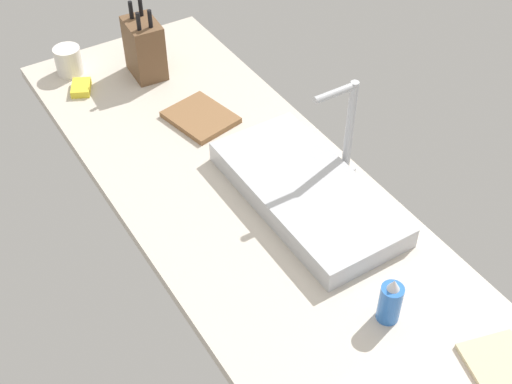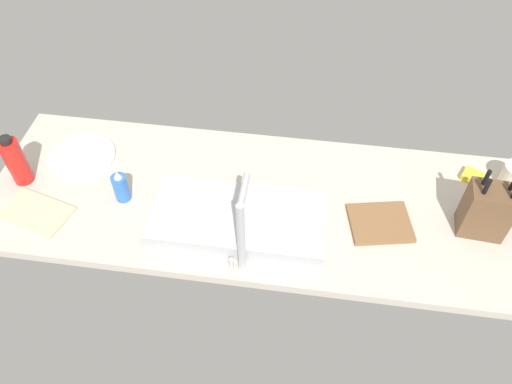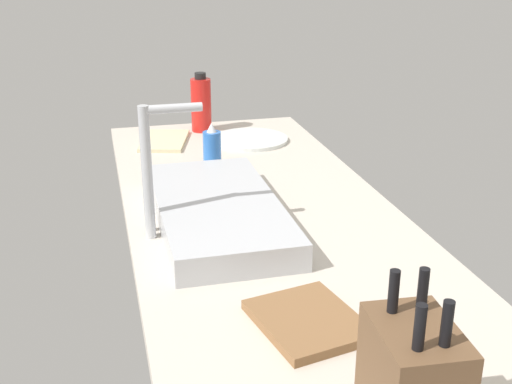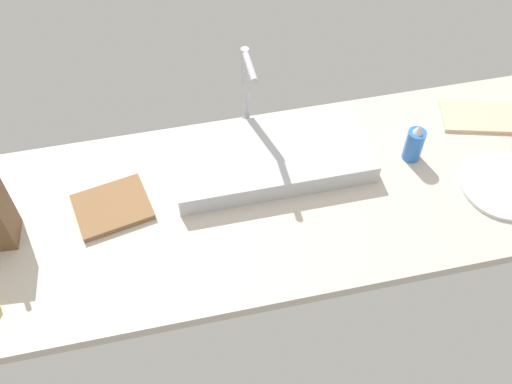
{
  "view_description": "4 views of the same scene",
  "coord_description": "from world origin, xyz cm",
  "px_view_note": "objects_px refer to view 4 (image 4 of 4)",
  "views": [
    {
      "loc": [
        116.65,
        -72.54,
        136.94
      ],
      "look_at": [
        4.84,
        -2.45,
        12.14
      ],
      "focal_mm": 48.39,
      "sensor_mm": 36.0,
      "label": 1
    },
    {
      "loc": [
        -13.4,
        115.48,
        141.28
      ],
      "look_at": [
        2.51,
        3.39,
        11.44
      ],
      "focal_mm": 35.44,
      "sensor_mm": 36.0,
      "label": 2
    },
    {
      "loc": [
        -136.2,
        38.86,
        68.31
      ],
      "look_at": [
        4.34,
        3.64,
        11.96
      ],
      "focal_mm": 46.13,
      "sensor_mm": 36.0,
      "label": 3
    },
    {
      "loc": [
        -22.27,
        -101.86,
        137.58
      ],
      "look_at": [
        -0.49,
        -3.04,
        10.63
      ],
      "focal_mm": 41.2,
      "sensor_mm": 36.0,
      "label": 4
    }
  ],
  "objects_px": {
    "sink_basin": "(270,156)",
    "soap_bottle": "(414,144)",
    "faucet": "(247,87)",
    "dish_towel": "(478,116)",
    "cutting_board": "(112,207)",
    "dinner_plate": "(504,186)"
  },
  "relations": [
    {
      "from": "sink_basin",
      "to": "dinner_plate",
      "type": "relative_size",
      "value": 2.29
    },
    {
      "from": "faucet",
      "to": "soap_bottle",
      "type": "xyz_separation_m",
      "value": [
        0.46,
        -0.22,
        -0.12
      ]
    },
    {
      "from": "sink_basin",
      "to": "dish_towel",
      "type": "height_order",
      "value": "sink_basin"
    },
    {
      "from": "faucet",
      "to": "dish_towel",
      "type": "bearing_deg",
      "value": -7.99
    },
    {
      "from": "sink_basin",
      "to": "dish_towel",
      "type": "bearing_deg",
      "value": 3.77
    },
    {
      "from": "soap_bottle",
      "to": "dinner_plate",
      "type": "height_order",
      "value": "soap_bottle"
    },
    {
      "from": "dinner_plate",
      "to": "cutting_board",
      "type": "bearing_deg",
      "value": 171.61
    },
    {
      "from": "faucet",
      "to": "cutting_board",
      "type": "xyz_separation_m",
      "value": [
        -0.44,
        -0.22,
        -0.17
      ]
    },
    {
      "from": "cutting_board",
      "to": "dish_towel",
      "type": "relative_size",
      "value": 0.87
    },
    {
      "from": "soap_bottle",
      "to": "dish_towel",
      "type": "height_order",
      "value": "soap_bottle"
    },
    {
      "from": "cutting_board",
      "to": "dinner_plate",
      "type": "bearing_deg",
      "value": -8.39
    },
    {
      "from": "sink_basin",
      "to": "soap_bottle",
      "type": "relative_size",
      "value": 4.39
    },
    {
      "from": "faucet",
      "to": "soap_bottle",
      "type": "bearing_deg",
      "value": -25.05
    },
    {
      "from": "dish_towel",
      "to": "soap_bottle",
      "type": "bearing_deg",
      "value": -157.96
    },
    {
      "from": "cutting_board",
      "to": "soap_bottle",
      "type": "bearing_deg",
      "value": 0.33
    },
    {
      "from": "faucet",
      "to": "dinner_plate",
      "type": "distance_m",
      "value": 0.81
    },
    {
      "from": "faucet",
      "to": "dinner_plate",
      "type": "bearing_deg",
      "value": -29.47
    },
    {
      "from": "faucet",
      "to": "soap_bottle",
      "type": "height_order",
      "value": "faucet"
    },
    {
      "from": "faucet",
      "to": "sink_basin",
      "type": "bearing_deg",
      "value": -75.75
    },
    {
      "from": "cutting_board",
      "to": "dish_towel",
      "type": "height_order",
      "value": "cutting_board"
    },
    {
      "from": "faucet",
      "to": "soap_bottle",
      "type": "relative_size",
      "value": 2.32
    },
    {
      "from": "faucet",
      "to": "dish_towel",
      "type": "distance_m",
      "value": 0.77
    }
  ]
}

